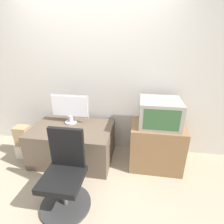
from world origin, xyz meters
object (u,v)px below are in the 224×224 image
Objects in this scene: keyboard at (64,132)px; crt_tv at (160,113)px; mouse at (80,132)px; cardboard_box_lower at (26,150)px; main_monitor at (70,108)px; office_chair at (65,178)px.

keyboard is 1.38m from crt_tv.
mouse is 1.16m from crt_tv.
mouse is at bearing 6.70° from keyboard.
cardboard_box_lower is (-0.98, 0.08, -0.46)m from mouse.
main_monitor reaches higher than mouse.
office_chair is at bearing -36.16° from cardboard_box_lower.
mouse is 0.71m from office_chair.
main_monitor is 1.95× the size of keyboard.
cardboard_box_lower is (-0.75, 0.10, -0.45)m from keyboard.
main_monitor reaches higher than cardboard_box_lower.
main_monitor is 1.35m from crt_tv.
office_chair reaches higher than keyboard.
mouse is 0.27× the size of cardboard_box_lower.
mouse is 0.11× the size of crt_tv.
crt_tv is at bearing 3.82° from cardboard_box_lower.
main_monitor is 0.66× the size of office_chair.
main_monitor is at bearing 176.24° from crt_tv.
office_chair is at bearing -140.26° from crt_tv.
office_chair is 3.98× the size of cardboard_box_lower.
cardboard_box_lower is at bearing 172.20° from keyboard.
office_chair is at bearing -67.45° from keyboard.
mouse reaches higher than cardboard_box_lower.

